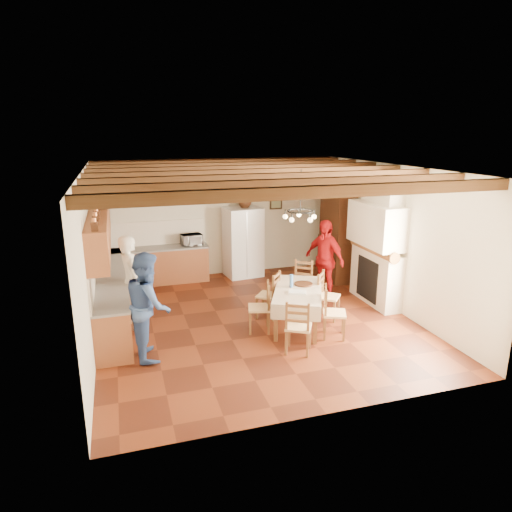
{
  "coord_description": "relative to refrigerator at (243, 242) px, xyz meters",
  "views": [
    {
      "loc": [
        -2.46,
        -8.06,
        3.68
      ],
      "look_at": [
        0.1,
        0.3,
        1.25
      ],
      "focal_mm": 32.0,
      "sensor_mm": 36.0,
      "label": 1
    }
  ],
  "objects": [
    {
      "name": "person_woman_blue",
      "position": [
        -2.66,
        -3.77,
        0.01
      ],
      "size": [
        0.71,
        0.9,
        1.8
      ],
      "primitive_type": "imported",
      "rotation": [
        0.0,
        0.0,
        1.6
      ],
      "color": "#395593",
      "rests_on": "floor"
    },
    {
      "name": "countertop_left",
      "position": [
        -3.25,
        -1.86,
        -0.01
      ],
      "size": [
        0.62,
        4.3,
        0.04
      ],
      "primitive_type": "cube",
      "color": "slate",
      "rests_on": "lower_cabinets_left"
    },
    {
      "name": "upper_cabinets",
      "position": [
        -3.38,
        -1.86,
        0.96
      ],
      "size": [
        0.35,
        4.2,
        0.7
      ],
      "primitive_type": "cube",
      "color": "brown",
      "rests_on": "ground"
    },
    {
      "name": "backsplash_back",
      "position": [
        -2.1,
        0.33,
        0.31
      ],
      "size": [
        2.3,
        0.03,
        0.6
      ],
      "primitive_type": "cube",
      "color": "white",
      "rests_on": "ground"
    },
    {
      "name": "hutch",
      "position": [
        2.2,
        -0.9,
        0.26
      ],
      "size": [
        0.6,
        1.3,
        2.31
      ],
      "primitive_type": null,
      "rotation": [
        0.0,
        0.0,
        -0.06
      ],
      "color": "#341E0C",
      "rests_on": "floor"
    },
    {
      "name": "wall_picture",
      "position": [
        1.0,
        0.32,
        0.96
      ],
      "size": [
        0.34,
        0.03,
        0.42
      ],
      "primitive_type": "cube",
      "color": "black",
      "rests_on": "ground"
    },
    {
      "name": "lower_cabinets_left",
      "position": [
        -3.25,
        -1.86,
        -0.46
      ],
      "size": [
        0.6,
        4.3,
        0.86
      ],
      "primitive_type": "cube",
      "color": "brown",
      "rests_on": "ground"
    },
    {
      "name": "ceiling_beams",
      "position": [
        -0.55,
        -2.91,
        2.02
      ],
      "size": [
        6.0,
        6.3,
        0.16
      ],
      "primitive_type": null,
      "color": "#3B1F0C",
      "rests_on": "ground"
    },
    {
      "name": "wall_left",
      "position": [
        -3.56,
        -2.91,
        0.61
      ],
      "size": [
        0.02,
        6.5,
        3.0
      ],
      "primitive_type": "cube",
      "color": "beige",
      "rests_on": "ground"
    },
    {
      "name": "fireplace",
      "position": [
        2.17,
        -2.71,
        0.51
      ],
      "size": [
        0.56,
        1.6,
        2.8
      ],
      "primitive_type": null,
      "color": "beige",
      "rests_on": "ground"
    },
    {
      "name": "fridge_vase",
      "position": [
        0.06,
        0.0,
        1.06
      ],
      "size": [
        0.4,
        0.4,
        0.34
      ],
      "primitive_type": "imported",
      "rotation": [
        0.0,
        0.0,
        0.26
      ],
      "color": "#341E0C",
      "rests_on": "refrigerator"
    },
    {
      "name": "chair_right_far",
      "position": [
        0.88,
        -3.22,
        -0.41
      ],
      "size": [
        0.58,
        0.58,
        0.96
      ],
      "primitive_type": null,
      "rotation": [
        0.0,
        0.0,
        0.88
      ],
      "color": "brown",
      "rests_on": "floor"
    },
    {
      "name": "chair_left_far",
      "position": [
        -0.25,
        -2.8,
        -0.41
      ],
      "size": [
        0.57,
        0.58,
        0.96
      ],
      "primitive_type": null,
      "rotation": [
        0.0,
        0.0,
        -2.25
      ],
      "color": "brown",
      "rests_on": "floor"
    },
    {
      "name": "refrigerator",
      "position": [
        0.0,
        0.0,
        0.0
      ],
      "size": [
        0.97,
        0.83,
        1.78
      ],
      "primitive_type": "cube",
      "rotation": [
        0.0,
        0.0,
        0.11
      ],
      "color": "white",
      "rests_on": "floor"
    },
    {
      "name": "chandelier",
      "position": [
        0.16,
        -3.36,
        1.36
      ],
      "size": [
        0.47,
        0.47,
        0.03
      ],
      "primitive_type": "torus",
      "color": "black",
      "rests_on": "ground"
    },
    {
      "name": "microwave",
      "position": [
        -1.31,
        0.04,
        0.15
      ],
      "size": [
        0.54,
        0.41,
        0.27
      ],
      "primitive_type": "imported",
      "rotation": [
        0.0,
        0.0,
        0.16
      ],
      "color": "silver",
      "rests_on": "countertop_back"
    },
    {
      "name": "dining_table",
      "position": [
        0.16,
        -3.36,
        -0.23
      ],
      "size": [
        1.5,
        1.9,
        0.74
      ],
      "rotation": [
        0.0,
        0.0,
        -0.43
      ],
      "color": "beige",
      "rests_on": "floor"
    },
    {
      "name": "person_man",
      "position": [
        -2.87,
        -2.46,
        0.01
      ],
      "size": [
        0.57,
        0.74,
        1.81
      ],
      "primitive_type": "imported",
      "rotation": [
        0.0,
        0.0,
        1.79
      ],
      "color": "white",
      "rests_on": "floor"
    },
    {
      "name": "backsplash_left",
      "position": [
        -3.54,
        -1.86,
        0.31
      ],
      "size": [
        0.03,
        4.3,
        0.6
      ],
      "primitive_type": "cube",
      "color": "white",
      "rests_on": "ground"
    },
    {
      "name": "countertop_back",
      "position": [
        -2.1,
        0.04,
        -0.01
      ],
      "size": [
        2.34,
        0.62,
        0.04
      ],
      "primitive_type": "cube",
      "color": "slate",
      "rests_on": "lower_cabinets_back"
    },
    {
      "name": "chair_end_near",
      "position": [
        -0.24,
        -4.38,
        -0.41
      ],
      "size": [
        0.56,
        0.55,
        0.96
      ],
      "primitive_type": null,
      "rotation": [
        0.0,
        0.0,
        2.63
      ],
      "color": "brown",
      "rests_on": "floor"
    },
    {
      "name": "ceiling",
      "position": [
        -0.55,
        -2.91,
        2.12
      ],
      "size": [
        6.0,
        6.5,
        0.02
      ],
      "primitive_type": "cube",
      "color": "white",
      "rests_on": "ground"
    },
    {
      "name": "wall_front",
      "position": [
        -0.55,
        -6.17,
        0.61
      ],
      "size": [
        6.0,
        0.02,
        3.0
      ],
      "primitive_type": "cube",
      "color": "beige",
      "rests_on": "ground"
    },
    {
      "name": "floor",
      "position": [
        -0.55,
        -2.91,
        -0.9
      ],
      "size": [
        6.0,
        6.5,
        0.02
      ],
      "primitive_type": "cube",
      "color": "#461B0E",
      "rests_on": "ground"
    },
    {
      "name": "lower_cabinets_back",
      "position": [
        -2.1,
        0.04,
        -0.46
      ],
      "size": [
        2.3,
        0.6,
        0.86
      ],
      "primitive_type": "cube",
      "color": "brown",
      "rests_on": "ground"
    },
    {
      "name": "wall_back",
      "position": [
        -0.55,
        0.35,
        0.61
      ],
      "size": [
        6.0,
        0.02,
        3.0
      ],
      "primitive_type": "cube",
      "color": "beige",
      "rests_on": "ground"
    },
    {
      "name": "person_woman_red",
      "position": [
        1.3,
        -2.09,
        0.0
      ],
      "size": [
        0.83,
        1.14,
        1.79
      ],
      "primitive_type": "imported",
      "rotation": [
        0.0,
        0.0,
        -1.15
      ],
      "color": "#B21013",
      "rests_on": "floor"
    },
    {
      "name": "wall_right",
      "position": [
        2.46,
        -2.91,
        0.61
      ],
      "size": [
        0.02,
        6.5,
        3.0
      ],
      "primitive_type": "cube",
      "color": "beige",
      "rests_on": "ground"
    },
    {
      "name": "chair_end_far",
      "position": [
        0.65,
        -2.36,
        -0.41
      ],
      "size": [
        0.58,
        0.57,
        0.96
      ],
      "primitive_type": null,
      "rotation": [
        0.0,
        0.0,
        -0.64
      ],
      "color": "brown",
      "rests_on": "floor"
    },
    {
      "name": "chair_left_near",
      "position": [
        -0.63,
        -3.38,
        -0.41
      ],
      "size": [
        0.5,
        0.51,
        0.96
      ],
      "primitive_type": null,
      "rotation": [
        0.0,
        0.0,
        -1.84
      ],
      "color": "brown",
      "rests_on": "floor"
    },
    {
      "name": "chair_right_near",
      "position": [
        0.61,
        -4.03,
        -0.41
      ],
      "size": [
        0.54,
        0.55,
        0.96
      ],
      "primitive_type": null,
      "rotation": [
        0.0,
        0.0,
        1.16
      ],
      "color": "brown",
      "rests_on": "floor"
    }
  ]
}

